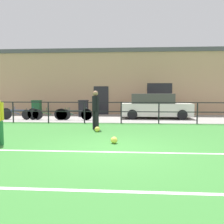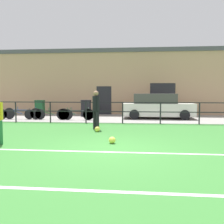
{
  "view_description": "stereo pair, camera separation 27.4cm",
  "coord_description": "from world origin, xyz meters",
  "px_view_note": "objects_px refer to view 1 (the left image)",
  "views": [
    {
      "loc": [
        0.43,
        -7.04,
        1.7
      ],
      "look_at": [
        -0.29,
        3.16,
        0.85
      ],
      "focal_mm": 39.11,
      "sensor_mm": 36.0,
      "label": 1
    },
    {
      "loc": [
        0.7,
        -7.01,
        1.7
      ],
      "look_at": [
        -0.29,
        3.16,
        0.85
      ],
      "focal_mm": 39.11,
      "sensor_mm": 36.0,
      "label": 2
    }
  ],
  "objects_px": {
    "trash_bin_0": "(37,108)",
    "trash_bin_1": "(83,108)",
    "bicycle_parked_2": "(74,114)",
    "parked_car_red": "(155,107)",
    "bicycle_parked_1": "(73,114)",
    "bicycle_parked_0": "(51,114)",
    "bicycle_parked_3": "(20,114)",
    "player_goalkeeper": "(96,108)",
    "bicycle_parked_4": "(13,114)",
    "soccer_ball_match": "(114,140)",
    "soccer_ball_spare": "(97,129)"
  },
  "relations": [
    {
      "from": "parked_car_red",
      "to": "bicycle_parked_2",
      "type": "distance_m",
      "value": 5.11
    },
    {
      "from": "bicycle_parked_0",
      "to": "trash_bin_1",
      "type": "bearing_deg",
      "value": 55.55
    },
    {
      "from": "bicycle_parked_2",
      "to": "trash_bin_1",
      "type": "bearing_deg",
      "value": 86.23
    },
    {
      "from": "trash_bin_1",
      "to": "bicycle_parked_1",
      "type": "bearing_deg",
      "value": -95.73
    },
    {
      "from": "parked_car_red",
      "to": "trash_bin_1",
      "type": "bearing_deg",
      "value": 170.45
    },
    {
      "from": "bicycle_parked_2",
      "to": "bicycle_parked_3",
      "type": "height_order",
      "value": "bicycle_parked_3"
    },
    {
      "from": "bicycle_parked_0",
      "to": "bicycle_parked_1",
      "type": "relative_size",
      "value": 1.03
    },
    {
      "from": "parked_car_red",
      "to": "bicycle_parked_1",
      "type": "distance_m",
      "value": 5.19
    },
    {
      "from": "parked_car_red",
      "to": "bicycle_parked_1",
      "type": "xyz_separation_m",
      "value": [
        -4.97,
        -1.42,
        -0.4
      ]
    },
    {
      "from": "bicycle_parked_4",
      "to": "trash_bin_0",
      "type": "bearing_deg",
      "value": 75.4
    },
    {
      "from": "bicycle_parked_0",
      "to": "trash_bin_0",
      "type": "relative_size",
      "value": 2.14
    },
    {
      "from": "soccer_ball_match",
      "to": "soccer_ball_spare",
      "type": "height_order",
      "value": "same"
    },
    {
      "from": "soccer_ball_match",
      "to": "trash_bin_0",
      "type": "xyz_separation_m",
      "value": [
        -5.96,
        8.66,
        0.46
      ]
    },
    {
      "from": "bicycle_parked_4",
      "to": "trash_bin_1",
      "type": "xyz_separation_m",
      "value": [
        3.92,
        2.22,
        0.24
      ]
    },
    {
      "from": "player_goalkeeper",
      "to": "bicycle_parked_3",
      "type": "xyz_separation_m",
      "value": [
        -5.12,
        3.45,
        -0.61
      ]
    },
    {
      "from": "bicycle_parked_1",
      "to": "trash_bin_1",
      "type": "bearing_deg",
      "value": 84.27
    },
    {
      "from": "bicycle_parked_1",
      "to": "bicycle_parked_4",
      "type": "bearing_deg",
      "value": -180.0
    },
    {
      "from": "bicycle_parked_4",
      "to": "trash_bin_0",
      "type": "height_order",
      "value": "trash_bin_0"
    },
    {
      "from": "bicycle_parked_2",
      "to": "bicycle_parked_4",
      "type": "height_order",
      "value": "bicycle_parked_2"
    },
    {
      "from": "bicycle_parked_1",
      "to": "trash_bin_0",
      "type": "relative_size",
      "value": 2.07
    },
    {
      "from": "bicycle_parked_0",
      "to": "bicycle_parked_3",
      "type": "height_order",
      "value": "bicycle_parked_3"
    },
    {
      "from": "bicycle_parked_1",
      "to": "trash_bin_1",
      "type": "height_order",
      "value": "trash_bin_1"
    },
    {
      "from": "soccer_ball_spare",
      "to": "bicycle_parked_2",
      "type": "bearing_deg",
      "value": 115.39
    },
    {
      "from": "bicycle_parked_0",
      "to": "trash_bin_1",
      "type": "distance_m",
      "value": 2.7
    },
    {
      "from": "bicycle_parked_2",
      "to": "parked_car_red",
      "type": "bearing_deg",
      "value": 16.21
    },
    {
      "from": "player_goalkeeper",
      "to": "parked_car_red",
      "type": "distance_m",
      "value": 5.79
    },
    {
      "from": "bicycle_parked_4",
      "to": "bicycle_parked_0",
      "type": "bearing_deg",
      "value": 0.0
    },
    {
      "from": "soccer_ball_spare",
      "to": "bicycle_parked_2",
      "type": "distance_m",
      "value": 4.51
    },
    {
      "from": "bicycle_parked_0",
      "to": "bicycle_parked_2",
      "type": "relative_size",
      "value": 1.07
    },
    {
      "from": "soccer_ball_match",
      "to": "bicycle_parked_1",
      "type": "distance_m",
      "value": 6.97
    },
    {
      "from": "soccer_ball_match",
      "to": "player_goalkeeper",
      "type": "bearing_deg",
      "value": 109.24
    },
    {
      "from": "soccer_ball_match",
      "to": "parked_car_red",
      "type": "xyz_separation_m",
      "value": [
        2.11,
        7.77,
        0.65
      ]
    },
    {
      "from": "soccer_ball_spare",
      "to": "bicycle_parked_1",
      "type": "xyz_separation_m",
      "value": [
        -2.01,
        4.07,
        0.25
      ]
    },
    {
      "from": "parked_car_red",
      "to": "bicycle_parked_1",
      "type": "bearing_deg",
      "value": -164.02
    },
    {
      "from": "bicycle_parked_2",
      "to": "bicycle_parked_4",
      "type": "xyz_separation_m",
      "value": [
        -3.77,
        -0.0,
        -0.03
      ]
    },
    {
      "from": "parked_car_red",
      "to": "trash_bin_0",
      "type": "bearing_deg",
      "value": 173.71
    },
    {
      "from": "bicycle_parked_3",
      "to": "trash_bin_0",
      "type": "xyz_separation_m",
      "value": [
        0.17,
        2.31,
        0.19
      ]
    },
    {
      "from": "bicycle_parked_2",
      "to": "trash_bin_1",
      "type": "relative_size",
      "value": 1.96
    },
    {
      "from": "bicycle_parked_4",
      "to": "trash_bin_1",
      "type": "height_order",
      "value": "trash_bin_1"
    },
    {
      "from": "soccer_ball_spare",
      "to": "parked_car_red",
      "type": "relative_size",
      "value": 0.05
    },
    {
      "from": "bicycle_parked_0",
      "to": "player_goalkeeper",
      "type": "bearing_deg",
      "value": -47.58
    },
    {
      "from": "bicycle_parked_1",
      "to": "bicycle_parked_3",
      "type": "bearing_deg",
      "value": 180.0
    },
    {
      "from": "bicycle_parked_1",
      "to": "bicycle_parked_2",
      "type": "relative_size",
      "value": 1.03
    },
    {
      "from": "soccer_ball_spare",
      "to": "trash_bin_1",
      "type": "relative_size",
      "value": 0.2
    },
    {
      "from": "bicycle_parked_1",
      "to": "bicycle_parked_4",
      "type": "height_order",
      "value": "bicycle_parked_1"
    },
    {
      "from": "soccer_ball_match",
      "to": "bicycle_parked_1",
      "type": "xyz_separation_m",
      "value": [
        -2.86,
        6.35,
        0.25
      ]
    },
    {
      "from": "player_goalkeeper",
      "to": "trash_bin_0",
      "type": "relative_size",
      "value": 1.6
    },
    {
      "from": "trash_bin_1",
      "to": "trash_bin_0",
      "type": "bearing_deg",
      "value": 178.44
    },
    {
      "from": "trash_bin_0",
      "to": "trash_bin_1",
      "type": "bearing_deg",
      "value": -1.56
    },
    {
      "from": "bicycle_parked_0",
      "to": "bicycle_parked_3",
      "type": "bearing_deg",
      "value": 180.0
    }
  ]
}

